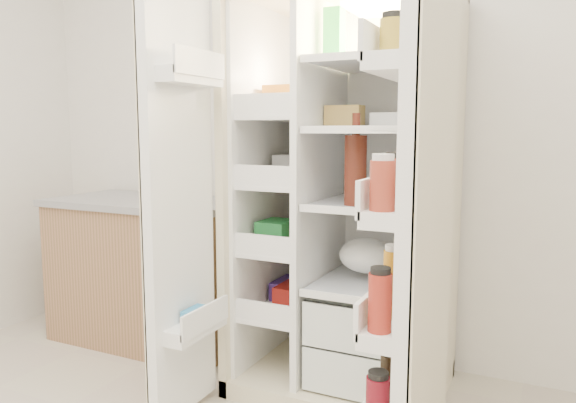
% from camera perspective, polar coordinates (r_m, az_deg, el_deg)
% --- Properties ---
extents(wall_back, '(4.00, 0.02, 2.70)m').
position_cam_1_polar(wall_back, '(2.87, 6.54, 10.47)').
color(wall_back, white).
rests_on(wall_back, floor).
extents(refrigerator, '(0.92, 0.70, 1.80)m').
position_cam_1_polar(refrigerator, '(2.54, 6.63, -2.88)').
color(refrigerator, beige).
rests_on(refrigerator, floor).
extents(freezer_door, '(0.15, 0.40, 1.72)m').
position_cam_1_polar(freezer_door, '(2.22, -11.25, -0.58)').
color(freezer_door, white).
rests_on(freezer_door, floor).
extents(fridge_door, '(0.17, 0.58, 1.72)m').
position_cam_1_polar(fridge_door, '(1.73, 13.68, -3.50)').
color(fridge_door, white).
rests_on(fridge_door, floor).
extents(kitchen_counter, '(1.12, 0.60, 0.81)m').
position_cam_1_polar(kitchen_counter, '(3.22, -14.16, -6.93)').
color(kitchen_counter, '#9D6E4E').
rests_on(kitchen_counter, floor).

